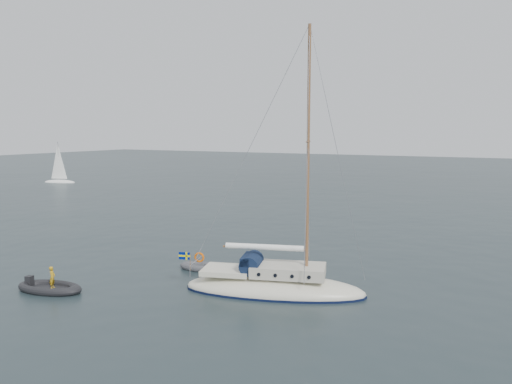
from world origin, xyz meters
The scene contains 5 objects.
ground centered at (0.00, 0.00, 0.00)m, with size 300.00×300.00×0.00m, color black.
sailboat centered at (0.88, -1.66, 1.12)m, with size 10.41×3.11×14.82m.
dinghy centered at (-5.19, 0.23, 0.19)m, with size 2.95×1.33×0.42m.
rib centered at (-10.18, -7.24, 0.23)m, with size 3.93×1.79×1.44m.
distant_yacht_a centered at (-56.34, 33.07, 3.12)m, with size 5.51×2.94×7.30m.
Camera 1 is at (12.35, -25.39, 8.83)m, focal length 35.00 mm.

